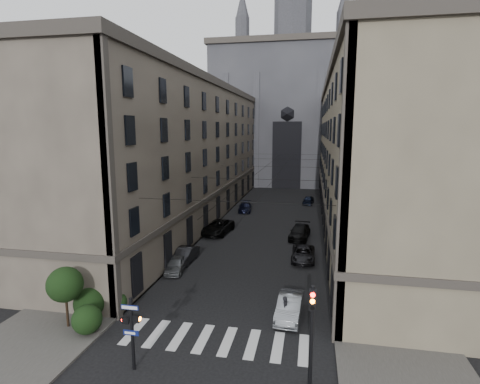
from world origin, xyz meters
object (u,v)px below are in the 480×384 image
Objects in this scene: traffic_light_right at (312,324)px; car_right_far at (308,200)px; car_left_near at (176,264)px; pedestrian at (286,309)px; gothic_tower at (291,106)px; car_left_midfar at (218,227)px; car_left_midnear at (185,255)px; car_left_far at (245,207)px; car_right_near at (290,306)px; car_right_midfar at (300,232)px; pedestrian_signal_left at (132,328)px; car_right_midnear at (303,254)px.

traffic_light_right is 45.95m from car_right_far.
pedestrian reaches higher than car_left_near.
traffic_light_right is at bearing -85.62° from gothic_tower.
car_right_far is (10.47, 20.39, -0.13)m from car_left_midfar.
traffic_light_right is 0.90× the size of car_left_midfar.
gothic_tower is at bearing 107.20° from car_right_far.
car_left_far is at bearing 88.40° from car_left_midnear.
car_left_midfar is at bearing 121.41° from car_right_near.
car_right_far is at bearing 32.11° from car_left_far.
car_right_near is 18.61m from car_right_midfar.
car_left_near is 0.83× the size of car_left_far.
car_right_near is at bearing -81.14° from car_left_far.
car_right_far is (11.10, 32.84, 0.02)m from car_left_near.
car_left_midfar reaches higher than car_right_near.
pedestrian reaches higher than car_right_near.
car_right_near is (10.40, -6.26, 0.09)m from car_left_near.
traffic_light_right is (5.60, -73.04, -14.51)m from gothic_tower.
pedestrian reaches higher than car_right_far.
pedestrian_signal_left reaches higher than car_right_midfar.
car_left_midnear reaches higher than car_right_midnear.
car_right_midnear reaches higher than car_left_near.
car_right_near is (-1.40, 6.76, -2.55)m from traffic_light_right.
car_left_midfar is at bearing 113.69° from traffic_light_right.
pedestrian is (9.54, -19.39, 0.05)m from car_left_midfar.
car_left_midnear is at bearing -100.76° from car_left_far.
gothic_tower is at bearing 86.37° from car_left_midnear.
car_right_midfar reaches higher than car_right_near.
car_left_midnear is 0.82× the size of car_right_midfar.
pedestrian reaches higher than car_left_far.
car_right_midfar is (7.71, 25.79, -1.57)m from pedestrian_signal_left.
car_left_midfar is 12.84m from car_left_far.
car_right_near is 2.60× the size of pedestrian.
car_left_near is 0.96× the size of car_right_far.
pedestrian_signal_left is 0.77× the size of car_right_midfar.
car_right_midnear is (-0.81, 18.02, -2.63)m from traffic_light_right.
traffic_light_right is 1.10× the size of car_right_midnear.
car_left_midnear is at bearing -86.98° from car_left_midfar.
car_right_midfar is 3.01× the size of pedestrian.
traffic_light_right is (9.11, 0.42, 0.97)m from pedestrian_signal_left.
traffic_light_right reaches higher than pedestrian.
car_right_midnear is at bearing 92.58° from traffic_light_right.
car_left_midnear is 0.91× the size of car_right_midnear.
gothic_tower is 62.72m from car_left_near.
car_left_far is (1.65, 22.98, -0.04)m from car_left_midnear.
car_right_midfar is at bearing -84.96° from gothic_tower.
gothic_tower is 50.81m from car_left_midfar.
pedestrian_signal_left is 26.97m from car_right_midfar.
car_left_near is (-6.20, -60.02, -17.15)m from gothic_tower.
car_right_far is at bearing 72.55° from car_left_midnear.
car_right_near is 0.73m from pedestrian.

